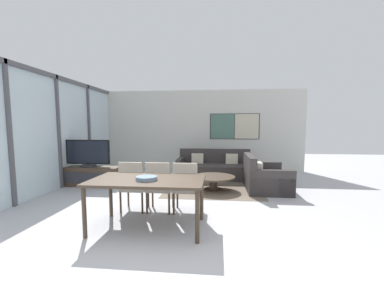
{
  "coord_description": "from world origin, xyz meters",
  "views": [
    {
      "loc": [
        0.77,
        -2.98,
        1.55
      ],
      "look_at": [
        0.19,
        2.67,
        0.95
      ],
      "focal_mm": 24.0,
      "sensor_mm": 36.0,
      "label": 1
    }
  ],
  "objects_px": {
    "dining_table": "(148,184)",
    "fruit_bowl": "(146,178)",
    "sofa_side": "(263,179)",
    "dining_chair_centre": "(159,185)",
    "coffee_table": "(213,180)",
    "dining_chair_left": "(133,184)",
    "tv_console": "(89,176)",
    "television": "(88,153)",
    "dining_chair_right": "(186,185)",
    "sofa_main": "(214,169)"
  },
  "relations": [
    {
      "from": "dining_table",
      "to": "fruit_bowl",
      "type": "bearing_deg",
      "value": -86.86
    },
    {
      "from": "sofa_side",
      "to": "dining_chair_centre",
      "type": "height_order",
      "value": "dining_chair_centre"
    },
    {
      "from": "sofa_side",
      "to": "coffee_table",
      "type": "height_order",
      "value": "sofa_side"
    },
    {
      "from": "dining_table",
      "to": "dining_chair_left",
      "type": "relative_size",
      "value": 1.83
    },
    {
      "from": "fruit_bowl",
      "to": "tv_console",
      "type": "bearing_deg",
      "value": 130.85
    },
    {
      "from": "television",
      "to": "fruit_bowl",
      "type": "height_order",
      "value": "television"
    },
    {
      "from": "television",
      "to": "dining_chair_centre",
      "type": "height_order",
      "value": "television"
    },
    {
      "from": "tv_console",
      "to": "dining_chair_left",
      "type": "height_order",
      "value": "dining_chair_left"
    },
    {
      "from": "dining_chair_left",
      "to": "television",
      "type": "bearing_deg",
      "value": 134.52
    },
    {
      "from": "tv_console",
      "to": "coffee_table",
      "type": "bearing_deg",
      "value": -3.0
    },
    {
      "from": "television",
      "to": "dining_table",
      "type": "distance_m",
      "value": 3.51
    },
    {
      "from": "fruit_bowl",
      "to": "dining_chair_right",
      "type": "bearing_deg",
      "value": 59.72
    },
    {
      "from": "coffee_table",
      "to": "dining_chair_right",
      "type": "relative_size",
      "value": 1.14
    },
    {
      "from": "coffee_table",
      "to": "dining_chair_right",
      "type": "distance_m",
      "value": 1.79
    },
    {
      "from": "dining_chair_left",
      "to": "coffee_table",
      "type": "bearing_deg",
      "value": 50.18
    },
    {
      "from": "television",
      "to": "dining_chair_centre",
      "type": "xyz_separation_m",
      "value": [
        2.33,
        -1.88,
        -0.35
      ]
    },
    {
      "from": "television",
      "to": "tv_console",
      "type": "bearing_deg",
      "value": -90.0
    },
    {
      "from": "dining_table",
      "to": "dining_chair_centre",
      "type": "bearing_deg",
      "value": 90.0
    },
    {
      "from": "tv_console",
      "to": "sofa_main",
      "type": "height_order",
      "value": "sofa_main"
    },
    {
      "from": "tv_console",
      "to": "television",
      "type": "bearing_deg",
      "value": 90.0
    },
    {
      "from": "dining_chair_centre",
      "to": "dining_chair_right",
      "type": "bearing_deg",
      "value": -0.21
    },
    {
      "from": "sofa_side",
      "to": "dining_table",
      "type": "height_order",
      "value": "sofa_side"
    },
    {
      "from": "television",
      "to": "fruit_bowl",
      "type": "bearing_deg",
      "value": -49.15
    },
    {
      "from": "dining_chair_right",
      "to": "dining_table",
      "type": "bearing_deg",
      "value": -123.48
    },
    {
      "from": "coffee_table",
      "to": "fruit_bowl",
      "type": "distance_m",
      "value": 2.75
    },
    {
      "from": "television",
      "to": "coffee_table",
      "type": "distance_m",
      "value": 3.33
    },
    {
      "from": "sofa_side",
      "to": "dining_chair_right",
      "type": "xyz_separation_m",
      "value": [
        -1.67,
        -1.9,
        0.23
      ]
    },
    {
      "from": "tv_console",
      "to": "fruit_bowl",
      "type": "distance_m",
      "value": 3.62
    },
    {
      "from": "sofa_side",
      "to": "fruit_bowl",
      "type": "xyz_separation_m",
      "value": [
        -2.15,
        -2.72,
        0.52
      ]
    },
    {
      "from": "tv_console",
      "to": "dining_chair_centre",
      "type": "height_order",
      "value": "dining_chair_centre"
    },
    {
      "from": "television",
      "to": "dining_chair_left",
      "type": "bearing_deg",
      "value": -45.48
    },
    {
      "from": "coffee_table",
      "to": "dining_chair_centre",
      "type": "distance_m",
      "value": 1.97
    },
    {
      "from": "tv_console",
      "to": "dining_table",
      "type": "height_order",
      "value": "dining_table"
    },
    {
      "from": "dining_chair_right",
      "to": "dining_chair_left",
      "type": "bearing_deg",
      "value": 179.83
    },
    {
      "from": "sofa_main",
      "to": "coffee_table",
      "type": "xyz_separation_m",
      "value": [
        0.0,
        -1.52,
        -0.01
      ]
    },
    {
      "from": "sofa_main",
      "to": "dining_chair_left",
      "type": "relative_size",
      "value": 2.36
    },
    {
      "from": "television",
      "to": "fruit_bowl",
      "type": "relative_size",
      "value": 3.78
    },
    {
      "from": "dining_chair_left",
      "to": "fruit_bowl",
      "type": "bearing_deg",
      "value": -59.3
    },
    {
      "from": "dining_chair_left",
      "to": "dining_chair_right",
      "type": "bearing_deg",
      "value": -0.17
    },
    {
      "from": "tv_console",
      "to": "dining_table",
      "type": "bearing_deg",
      "value": -48.26
    },
    {
      "from": "dining_chair_left",
      "to": "fruit_bowl",
      "type": "height_order",
      "value": "dining_chair_left"
    },
    {
      "from": "dining_chair_left",
      "to": "tv_console",
      "type": "bearing_deg",
      "value": 134.53
    },
    {
      "from": "sofa_side",
      "to": "tv_console",
      "type": "bearing_deg",
      "value": 90.2
    },
    {
      "from": "dining_chair_left",
      "to": "dining_chair_right",
      "type": "height_order",
      "value": "same"
    },
    {
      "from": "tv_console",
      "to": "television",
      "type": "xyz_separation_m",
      "value": [
        -0.0,
        0.0,
        0.6
      ]
    },
    {
      "from": "sofa_side",
      "to": "dining_chair_centre",
      "type": "xyz_separation_m",
      "value": [
        -2.15,
        -1.9,
        0.23
      ]
    },
    {
      "from": "television",
      "to": "dining_chair_right",
      "type": "height_order",
      "value": "television"
    },
    {
      "from": "coffee_table",
      "to": "dining_chair_right",
      "type": "height_order",
      "value": "dining_chair_right"
    },
    {
      "from": "television",
      "to": "dining_chair_left",
      "type": "distance_m",
      "value": 2.66
    },
    {
      "from": "fruit_bowl",
      "to": "sofa_main",
      "type": "bearing_deg",
      "value": 77.02
    }
  ]
}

